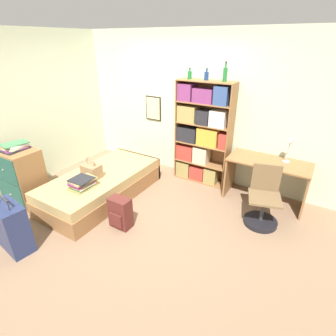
# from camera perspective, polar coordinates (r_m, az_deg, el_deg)

# --- Properties ---
(ground_plane) EXTENTS (14.00, 14.00, 0.00)m
(ground_plane) POSITION_cam_1_polar(r_m,az_deg,el_deg) (4.28, -7.76, -8.40)
(ground_plane) COLOR #84664C
(wall_back) EXTENTS (10.00, 0.09, 2.60)m
(wall_back) POSITION_cam_1_polar(r_m,az_deg,el_deg) (5.00, 3.21, 13.31)
(wall_back) COLOR beige
(wall_back) RESTS_ON ground_plane
(wall_left) EXTENTS (0.06, 10.00, 2.60)m
(wall_left) POSITION_cam_1_polar(r_m,az_deg,el_deg) (5.27, -27.14, 11.21)
(wall_left) COLOR beige
(wall_left) RESTS_ON ground_plane
(bed) EXTENTS (1.00, 2.06, 0.42)m
(bed) POSITION_cam_1_polar(r_m,az_deg,el_deg) (4.56, -14.08, -3.54)
(bed) COLOR olive
(bed) RESTS_ON ground_plane
(handbag) EXTENTS (0.29, 0.21, 0.35)m
(handbag) POSITION_cam_1_polar(r_m,az_deg,el_deg) (4.33, -16.29, -0.61)
(handbag) COLOR #93704C
(handbag) RESTS_ON bed
(book_stack_on_bed) EXTENTS (0.33, 0.39, 0.16)m
(book_stack_on_bed) POSITION_cam_1_polar(r_m,az_deg,el_deg) (4.08, -18.20, -3.14)
(book_stack_on_bed) COLOR #99894C
(book_stack_on_bed) RESTS_ON bed
(suitcase) EXTENTS (0.54, 0.33, 0.77)m
(suitcase) POSITION_cam_1_polar(r_m,az_deg,el_deg) (3.85, -30.88, -11.01)
(suitcase) COLOR navy
(suitcase) RESTS_ON ground_plane
(dresser) EXTENTS (0.67, 0.49, 0.90)m
(dresser) POSITION_cam_1_polar(r_m,az_deg,el_deg) (4.80, -29.25, -1.55)
(dresser) COLOR olive
(dresser) RESTS_ON ground_plane
(magazine_pile_on_dresser) EXTENTS (0.29, 0.40, 0.11)m
(magazine_pile_on_dresser) POSITION_cam_1_polar(r_m,az_deg,el_deg) (4.62, -30.29, 4.03)
(magazine_pile_on_dresser) COLOR #232328
(magazine_pile_on_dresser) RESTS_ON dresser
(bookcase) EXTENTS (0.99, 0.31, 1.82)m
(bookcase) POSITION_cam_1_polar(r_m,az_deg,el_deg) (4.72, 7.17, 7.31)
(bookcase) COLOR olive
(bookcase) RESTS_ON ground_plane
(bottle_green) EXTENTS (0.07, 0.07, 0.18)m
(bottle_green) POSITION_cam_1_polar(r_m,az_deg,el_deg) (4.59, 4.73, 19.57)
(bottle_green) COLOR #1E6B2D
(bottle_green) RESTS_ON bookcase
(bottle_brown) EXTENTS (0.07, 0.07, 0.18)m
(bottle_brown) POSITION_cam_1_polar(r_m,az_deg,el_deg) (4.50, 8.37, 19.27)
(bottle_brown) COLOR navy
(bottle_brown) RESTS_ON bookcase
(bottle_clear) EXTENTS (0.07, 0.07, 0.30)m
(bottle_clear) POSITION_cam_1_polar(r_m,az_deg,el_deg) (4.36, 12.33, 19.34)
(bottle_clear) COLOR #1E6B2D
(bottle_clear) RESTS_ON bookcase
(desk) EXTENTS (1.23, 0.57, 0.72)m
(desk) POSITION_cam_1_polar(r_m,az_deg,el_deg) (4.43, 20.78, -1.10)
(desk) COLOR olive
(desk) RESTS_ON ground_plane
(desk_lamp) EXTENTS (0.16, 0.11, 0.44)m
(desk_lamp) POSITION_cam_1_polar(r_m,az_deg,el_deg) (4.31, 25.29, 4.67)
(desk_lamp) COLOR #ADA89E
(desk_lamp) RESTS_ON desk
(desk_chair) EXTENTS (0.54, 0.54, 0.86)m
(desk_chair) POSITION_cam_1_polar(r_m,az_deg,el_deg) (4.02, 19.89, -7.78)
(desk_chair) COLOR black
(desk_chair) RESTS_ON ground_plane
(backpack) EXTENTS (0.31, 0.21, 0.46)m
(backpack) POSITION_cam_1_polar(r_m,az_deg,el_deg) (3.79, -10.37, -9.61)
(backpack) COLOR #56231E
(backpack) RESTS_ON ground_plane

